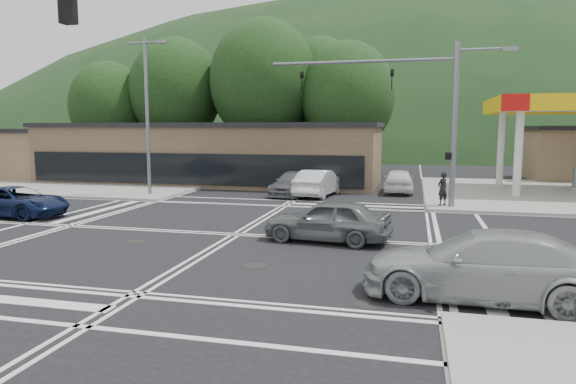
% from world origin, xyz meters
% --- Properties ---
extents(ground, '(120.00, 120.00, 0.00)m').
position_xyz_m(ground, '(0.00, 0.00, 0.00)').
color(ground, black).
rests_on(ground, ground).
extents(sidewalk_ne, '(16.00, 16.00, 0.15)m').
position_xyz_m(sidewalk_ne, '(15.00, 15.00, 0.07)').
color(sidewalk_ne, gray).
rests_on(sidewalk_ne, ground).
extents(sidewalk_nw, '(16.00, 16.00, 0.15)m').
position_xyz_m(sidewalk_nw, '(-15.00, 15.00, 0.07)').
color(sidewalk_nw, gray).
rests_on(sidewalk_nw, ground).
extents(commercial_row, '(24.00, 8.00, 4.00)m').
position_xyz_m(commercial_row, '(-8.00, 17.00, 2.00)').
color(commercial_row, brown).
rests_on(commercial_row, ground).
extents(commercial_nw, '(8.00, 7.00, 3.60)m').
position_xyz_m(commercial_nw, '(-24.00, 17.00, 1.80)').
color(commercial_nw, '#846B4F').
rests_on(commercial_nw, ground).
extents(hill_north, '(252.00, 126.00, 140.00)m').
position_xyz_m(hill_north, '(0.00, 90.00, 0.00)').
color(hill_north, '#173419').
rests_on(hill_north, ground).
extents(tree_n_a, '(8.00, 8.00, 11.75)m').
position_xyz_m(tree_n_a, '(-14.00, 24.00, 7.14)').
color(tree_n_a, '#382619').
rests_on(tree_n_a, ground).
extents(tree_n_b, '(9.00, 9.00, 12.98)m').
position_xyz_m(tree_n_b, '(-6.00, 24.00, 7.79)').
color(tree_n_b, '#382619').
rests_on(tree_n_b, ground).
extents(tree_n_c, '(7.60, 7.60, 10.87)m').
position_xyz_m(tree_n_c, '(1.00, 24.00, 6.49)').
color(tree_n_c, '#382619').
rests_on(tree_n_c, ground).
extents(tree_n_d, '(6.80, 6.80, 9.76)m').
position_xyz_m(tree_n_d, '(-20.00, 23.00, 5.84)').
color(tree_n_d, '#382619').
rests_on(tree_n_d, ground).
extents(tree_n_e, '(8.40, 8.40, 11.98)m').
position_xyz_m(tree_n_e, '(-2.00, 28.00, 7.14)').
color(tree_n_e, '#382619').
rests_on(tree_n_e, ground).
extents(streetlight_nw, '(2.50, 0.25, 9.00)m').
position_xyz_m(streetlight_nw, '(-8.44, 9.00, 5.05)').
color(streetlight_nw, slate).
rests_on(streetlight_nw, ground).
extents(signal_mast_ne, '(11.65, 0.30, 8.00)m').
position_xyz_m(signal_mast_ne, '(6.95, 8.20, 5.07)').
color(signal_mast_ne, slate).
rests_on(signal_mast_ne, ground).
extents(car_blue_west, '(4.96, 2.54, 1.34)m').
position_xyz_m(car_blue_west, '(-10.95, 1.42, 0.67)').
color(car_blue_west, '#0D183C').
rests_on(car_blue_west, ground).
extents(car_grey_center, '(4.59, 2.26, 1.51)m').
position_xyz_m(car_grey_center, '(3.48, -0.30, 0.75)').
color(car_grey_center, slate).
rests_on(car_grey_center, ground).
extents(car_silver_east, '(5.70, 2.66, 1.61)m').
position_xyz_m(car_silver_east, '(8.00, -5.50, 0.80)').
color(car_silver_east, '#A2A6A9').
rests_on(car_silver_east, ground).
extents(car_queue_a, '(2.24, 4.87, 1.55)m').
position_xyz_m(car_queue_a, '(1.00, 11.42, 0.77)').
color(car_queue_a, silver).
rests_on(car_queue_a, ground).
extents(car_queue_b, '(1.83, 4.39, 1.49)m').
position_xyz_m(car_queue_b, '(5.50, 14.22, 0.74)').
color(car_queue_b, white).
rests_on(car_queue_b, ground).
extents(car_northbound, '(2.36, 4.90, 1.38)m').
position_xyz_m(car_northbound, '(-0.50, 11.56, 0.69)').
color(car_northbound, slate).
rests_on(car_northbound, ground).
extents(pedestrian, '(0.71, 0.70, 1.65)m').
position_xyz_m(pedestrian, '(7.78, 8.44, 0.98)').
color(pedestrian, black).
rests_on(pedestrian, sidewalk_ne).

